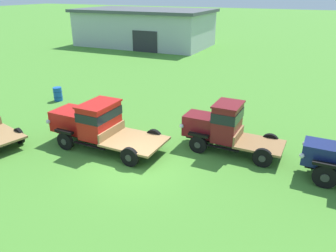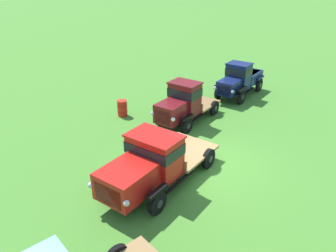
{
  "view_description": "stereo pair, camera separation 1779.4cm",
  "coord_description": "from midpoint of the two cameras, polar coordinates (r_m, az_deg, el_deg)",
  "views": [
    {
      "loc": [
        6.29,
        -10.36,
        6.9
      ],
      "look_at": [
        0.4,
        2.34,
        1.0
      ],
      "focal_mm": 35.0,
      "sensor_mm": 36.0,
      "label": 1
    },
    {
      "loc": [
        -10.74,
        -5.24,
        7.52
      ],
      "look_at": [
        0.4,
        2.34,
        1.0
      ],
      "focal_mm": 35.0,
      "sensor_mm": 36.0,
      "label": 2
    }
  ],
  "objects": [
    {
      "name": "vintage_truck_midrow_center",
      "position": [
        13.4,
        43.88,
        -11.08
      ],
      "size": [
        4.63,
        1.97,
        2.26
      ],
      "color": "black",
      "rests_on": "ground"
    },
    {
      "name": "vintage_truck_second_in_line",
      "position": [
        10.72,
        18.08,
        -13.08
      ],
      "size": [
        5.71,
        2.44,
        2.13
      ],
      "color": "black",
      "rests_on": "ground"
    },
    {
      "name": "farm_shed",
      "position": [
        38.33,
        5.62,
        15.36
      ],
      "size": [
        16.91,
        9.66,
        4.5
      ],
      "color": "#B2B7BC",
      "rests_on": "ground"
    },
    {
      "name": "oil_drum_near_fence",
      "position": [
        16.21,
        36.64,
        -6.67
      ],
      "size": [
        0.57,
        0.57,
        0.91
      ],
      "color": "red",
      "rests_on": "ground"
    },
    {
      "name": "oil_drum_beside_row",
      "position": [
        16.31,
        -2.25,
        -1.64
      ],
      "size": [
        0.58,
        0.58,
        0.9
      ],
      "color": "#1951B2",
      "rests_on": "ground"
    },
    {
      "name": "ground_plane",
      "position": [
        10.85,
        32.07,
        -23.11
      ],
      "size": [
        240.0,
        240.0,
        0.0
      ],
      "primitive_type": "plane",
      "color": "#47842D"
    }
  ]
}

